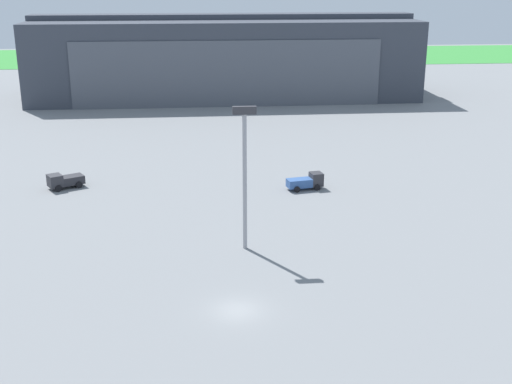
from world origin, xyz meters
name	(u,v)px	position (x,y,z in m)	size (l,w,h in m)	color
ground_plane	(238,310)	(0.00, 0.00, 0.00)	(440.00, 440.00, 0.00)	slate
grass_field_strip	(201,57)	(0.00, 187.21, 0.04)	(440.00, 56.00, 0.08)	#368A39
maintenance_hangar	(224,57)	(4.29, 107.28, 9.03)	(87.82, 28.71, 18.97)	#383D47
pushback_tractor	(64,180)	(-20.97, 36.83, 1.07)	(5.09, 4.02, 2.06)	#2D2D33
ops_van	(307,182)	(11.58, 33.24, 1.07)	(5.08, 2.88, 2.18)	#2D2D33
apron_light_mast	(245,165)	(1.72, 13.70, 9.14)	(2.40, 0.50, 15.18)	#99999E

